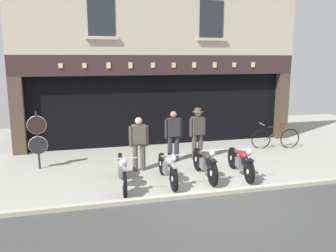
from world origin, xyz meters
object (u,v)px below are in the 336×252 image
at_px(leaning_bicycle, 276,138).
at_px(motorcycle_left, 122,170).
at_px(shopkeeper_center, 173,134).
at_px(advert_board_near, 213,95).
at_px(advert_board_far, 238,96).
at_px(motorcycle_center, 205,162).
at_px(salesman_left, 139,142).
at_px(salesman_right, 198,131).
at_px(tyre_sign_pole, 37,136).
at_px(motorcycle_center_left, 168,167).
at_px(motorcycle_center_right, 241,161).

bearing_deg(leaning_bicycle, motorcycle_left, 121.21).
distance_m(shopkeeper_center, advert_board_near, 3.37).
bearing_deg(shopkeeper_center, motorcycle_left, 42.79).
bearing_deg(advert_board_far, motorcycle_center, -125.41).
height_order(motorcycle_left, salesman_left, salesman_left).
height_order(salesman_right, advert_board_far, advert_board_far).
relative_size(tyre_sign_pole, advert_board_far, 1.68).
height_order(motorcycle_center_left, salesman_right, salesman_right).
height_order(shopkeeper_center, leaning_bicycle, shopkeeper_center).
distance_m(advert_board_far, leaning_bicycle, 2.30).
bearing_deg(motorcycle_center, motorcycle_center_left, 7.84).
xyz_separation_m(salesman_left, tyre_sign_pole, (-2.81, 0.90, 0.13)).
height_order(motorcycle_left, advert_board_far, advert_board_far).
bearing_deg(motorcycle_center_right, shopkeeper_center, -45.79).
bearing_deg(tyre_sign_pole, salesman_left, -17.82).
xyz_separation_m(motorcycle_center_right, leaning_bicycle, (2.58, 2.45, -0.04)).
bearing_deg(motorcycle_center_right, advert_board_far, -108.47).
relative_size(motorcycle_center_right, salesman_right, 1.17).
distance_m(motorcycle_center_left, salesman_left, 1.37).
bearing_deg(shopkeeper_center, salesman_right, 179.64).
height_order(salesman_left, tyre_sign_pole, tyre_sign_pole).
bearing_deg(salesman_right, salesman_left, 10.70).
bearing_deg(tyre_sign_pole, motorcycle_center_left, -31.72).
relative_size(motorcycle_left, salesman_right, 1.27).
distance_m(motorcycle_center_right, leaning_bicycle, 3.56).
bearing_deg(motorcycle_left, motorcycle_center, -173.39).
distance_m(motorcycle_center, leaning_bicycle, 4.32).
distance_m(motorcycle_left, advert_board_near, 6.02).
relative_size(motorcycle_center_right, salesman_left, 1.23).
bearing_deg(salesman_left, motorcycle_center, 145.86).
relative_size(motorcycle_left, advert_board_far, 2.06).
height_order(salesman_right, leaning_bicycle, salesman_right).
xyz_separation_m(motorcycle_center_left, advert_board_far, (3.97, 4.19, 1.33)).
relative_size(motorcycle_left, tyre_sign_pole, 1.23).
bearing_deg(shopkeeper_center, motorcycle_center_left, 67.77).
xyz_separation_m(motorcycle_center_right, advert_board_near, (0.81, 4.16, 1.38)).
bearing_deg(advert_board_near, shopkeeper_center, -133.49).
xyz_separation_m(motorcycle_left, motorcycle_center, (2.25, 0.13, -0.01)).
distance_m(shopkeeper_center, leaning_bicycle, 4.09).
bearing_deg(motorcycle_center, leaning_bicycle, -144.31).
bearing_deg(leaning_bicycle, salesman_left, 112.15).
relative_size(salesman_right, leaning_bicycle, 0.93).
bearing_deg(salesman_right, leaning_bicycle, -177.44).
bearing_deg(motorcycle_center_left, advert_board_far, -132.35).
xyz_separation_m(motorcycle_left, shopkeeper_center, (1.85, 1.86, 0.44)).
xyz_separation_m(salesman_left, leaning_bicycle, (5.21, 1.32, -0.48)).
height_order(salesman_left, shopkeeper_center, shopkeeper_center).
height_order(motorcycle_left, motorcycle_center_left, motorcycle_left).
height_order(salesman_right, advert_board_near, advert_board_near).
xyz_separation_m(shopkeeper_center, advert_board_near, (2.23, 2.35, 0.92)).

